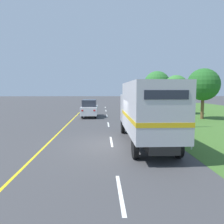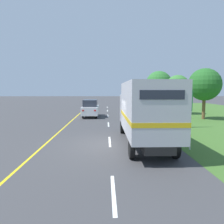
# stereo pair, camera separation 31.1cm
# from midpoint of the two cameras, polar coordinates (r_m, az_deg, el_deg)

# --- Properties ---
(ground_plane) EXTENTS (200.00, 200.00, 0.00)m
(ground_plane) POSITION_cam_midpoint_polar(r_m,az_deg,el_deg) (12.62, 0.16, -8.40)
(ground_plane) COLOR #3D3D3F
(edge_line_yellow) EXTENTS (0.12, 56.79, 0.01)m
(edge_line_yellow) POSITION_cam_midpoint_polar(r_m,az_deg,el_deg) (23.83, -9.60, -1.77)
(edge_line_yellow) COLOR yellow
(edge_line_yellow) RESTS_ON ground
(centre_dash_nearest) EXTENTS (0.12, 2.60, 0.01)m
(centre_dash_nearest) POSITION_cam_midpoint_polar(r_m,az_deg,el_deg) (7.01, 1.74, -20.33)
(centre_dash_nearest) COLOR white
(centre_dash_nearest) RESTS_ON ground
(centre_dash_near) EXTENTS (0.12, 2.60, 0.01)m
(centre_dash_near) POSITION_cam_midpoint_polar(r_m,az_deg,el_deg) (13.25, 0.07, -7.70)
(centre_dash_near) COLOR white
(centre_dash_near) RESTS_ON ground
(centre_dash_mid_a) EXTENTS (0.12, 2.60, 0.01)m
(centre_dash_mid_a) POSITION_cam_midpoint_polar(r_m,az_deg,el_deg) (19.73, -0.48, -3.25)
(centre_dash_mid_a) COLOR white
(centre_dash_mid_a) RESTS_ON ground
(centre_dash_mid_b) EXTENTS (0.12, 2.60, 0.01)m
(centre_dash_mid_b) POSITION_cam_midpoint_polar(r_m,az_deg,el_deg) (26.27, -0.76, -1.00)
(centre_dash_mid_b) COLOR white
(centre_dash_mid_b) RESTS_ON ground
(centre_dash_far) EXTENTS (0.12, 2.60, 0.01)m
(centre_dash_far) POSITION_cam_midpoint_polar(r_m,az_deg,el_deg) (32.83, -0.92, 0.35)
(centre_dash_far) COLOR white
(centre_dash_far) RESTS_ON ground
(centre_dash_farthest) EXTENTS (0.12, 2.60, 0.01)m
(centre_dash_farthest) POSITION_cam_midpoint_polar(r_m,az_deg,el_deg) (39.41, -1.03, 1.25)
(centre_dash_farthest) COLOR white
(centre_dash_farthest) RESTS_ON ground
(horse_trailer_truck) EXTENTS (2.33, 7.95, 3.50)m
(horse_trailer_truck) POSITION_cam_midpoint_polar(r_m,az_deg,el_deg) (12.23, 9.27, 0.39)
(horse_trailer_truck) COLOR black
(horse_trailer_truck) RESTS_ON ground
(lead_car_white) EXTENTS (1.80, 4.58, 1.99)m
(lead_car_white) POSITION_cam_midpoint_polar(r_m,az_deg,el_deg) (25.33, -5.28, 0.99)
(lead_car_white) COLOR black
(lead_car_white) RESTS_ON ground
(highway_sign) EXTENTS (1.94, 0.09, 3.04)m
(highway_sign) POSITION_cam_midpoint_polar(r_m,az_deg,el_deg) (18.70, 18.06, 1.94)
(highway_sign) COLOR #9E9EA3
(highway_sign) RESTS_ON ground
(roadside_tree_near) EXTENTS (3.41, 3.41, 5.38)m
(roadside_tree_near) POSITION_cam_midpoint_polar(r_m,az_deg,el_deg) (25.20, 23.37, 6.58)
(roadside_tree_near) COLOR brown
(roadside_tree_near) RESTS_ON ground
(roadside_tree_mid) EXTENTS (3.16, 3.16, 5.03)m
(roadside_tree_mid) POSITION_cam_midpoint_polar(r_m,az_deg,el_deg) (29.66, 17.04, 6.17)
(roadside_tree_mid) COLOR brown
(roadside_tree_mid) RESTS_ON ground
(roadside_tree_far) EXTENTS (4.13, 4.13, 6.09)m
(roadside_tree_far) POSITION_cam_midpoint_polar(r_m,az_deg,el_deg) (35.59, 12.37, 7.10)
(roadside_tree_far) COLOR brown
(roadside_tree_far) RESTS_ON ground
(delineator_post) EXTENTS (0.08, 0.08, 0.95)m
(delineator_post) POSITION_cam_midpoint_polar(r_m,az_deg,el_deg) (12.10, 20.38, -6.92)
(delineator_post) COLOR white
(delineator_post) RESTS_ON ground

